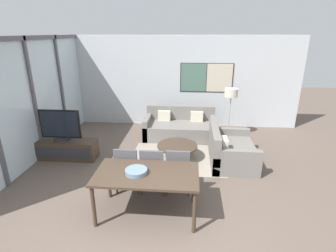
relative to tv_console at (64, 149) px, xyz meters
The scene contains 15 objects.
ground_plane 3.70m from the tv_console, 44.96° to the right, with size 24.00×24.00×0.00m, color brown.
wall_back 3.95m from the tv_console, 45.36° to the left, with size 7.40×0.09×2.80m.
window_wall_left 1.43m from the tv_console, behind, with size 0.07×5.30×2.80m.
area_rug 2.73m from the tv_console, ahead, with size 2.21×1.65×0.01m.
tv_console is the anchor object (origin of this frame).
television 0.59m from the tv_console, 90.00° to the left, with size 0.96×0.20×0.75m.
sofa_main 3.17m from the tv_console, 30.99° to the left, with size 2.00×1.00×0.83m.
sofa_side 3.91m from the tv_console, ahead, with size 1.00×1.44×0.83m.
coffee_table 2.73m from the tv_console, ahead, with size 0.96×0.96×0.34m.
dining_table 3.02m from the tv_console, 38.51° to the right, with size 1.65×0.90×0.76m.
dining_chair_left 2.25m from the tv_console, 33.15° to the right, with size 0.46×0.46×0.91m.
dining_chair_centre 2.66m from the tv_console, 27.75° to the right, with size 0.46×0.46×0.91m.
dining_chair_right 3.07m from the tv_console, 23.08° to the right, with size 0.46×0.46×0.91m.
fruit_bowl 2.94m from the tv_console, 40.98° to the right, with size 0.35×0.35×0.07m.
floor_lamp 4.53m from the tv_console, 22.09° to the left, with size 0.36×0.36×1.43m.
Camera 1 is at (0.38, -2.86, 2.87)m, focal length 28.00 mm.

